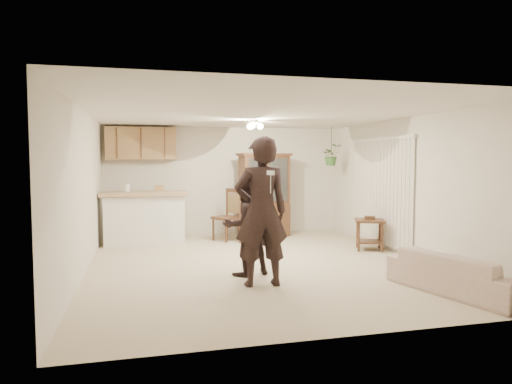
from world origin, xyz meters
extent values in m
plane|color=#BCAF8E|center=(0.00, 0.00, 0.00)|extent=(6.50, 6.50, 0.00)
cube|color=silver|center=(0.00, 0.00, 2.50)|extent=(5.50, 6.50, 0.02)
cube|color=silver|center=(0.00, 3.25, 1.25)|extent=(5.50, 0.02, 2.50)
cube|color=silver|center=(0.00, -3.25, 1.25)|extent=(5.50, 0.02, 2.50)
cube|color=silver|center=(-2.75, 0.00, 1.25)|extent=(0.02, 6.50, 2.50)
cube|color=silver|center=(2.75, 0.00, 1.25)|extent=(0.02, 6.50, 2.50)
cube|color=white|center=(-1.85, 2.35, 0.50)|extent=(1.60, 0.55, 1.00)
cube|color=tan|center=(-1.85, 2.35, 1.05)|extent=(1.75, 0.70, 0.08)
cube|color=olive|center=(-1.90, 3.07, 2.10)|extent=(1.50, 0.34, 0.70)
imported|color=#2F5C24|center=(2.30, 2.40, 1.85)|extent=(0.43, 0.37, 0.48)
cylinder|color=black|center=(2.30, 2.40, 2.17)|extent=(0.01, 0.01, 0.65)
imported|color=#F1E1C6|center=(2.11, -2.22, 0.37)|extent=(1.22, 2.00, 0.73)
imported|color=black|center=(-0.30, -1.26, 0.90)|extent=(0.66, 0.44, 1.80)
imported|color=black|center=(-0.38, -0.64, 0.68)|extent=(0.77, 0.67, 1.35)
cube|color=#3C2615|center=(0.78, 2.64, 0.37)|extent=(1.17, 0.64, 0.74)
cube|color=#3C2615|center=(0.78, 2.64, 1.29)|extent=(1.16, 0.59, 1.11)
cube|color=#ADBABD|center=(0.78, 2.64, 1.29)|extent=(0.95, 0.20, 0.97)
cube|color=#3C2615|center=(0.78, 2.64, 1.86)|extent=(1.26, 0.68, 0.06)
cube|color=#3C2615|center=(2.37, 0.67, 0.57)|extent=(0.71, 0.71, 0.04)
cube|color=#3C2615|center=(2.37, 0.67, 0.16)|extent=(0.59, 0.59, 0.03)
cube|color=#3C2615|center=(2.37, 0.67, 0.63)|extent=(0.23, 0.19, 0.06)
cube|color=#3C2615|center=(-1.77, 2.37, 0.43)|extent=(0.47, 0.47, 0.05)
cube|color=olive|center=(-1.77, 2.37, 0.69)|extent=(0.32, 0.07, 0.37)
cube|color=#3C2615|center=(-1.77, 2.37, 0.93)|extent=(0.39, 0.08, 0.07)
cube|color=#3C2615|center=(-0.13, 2.36, 0.49)|extent=(0.68, 0.68, 0.05)
cube|color=olive|center=(-0.13, 2.36, 0.79)|extent=(0.23, 0.33, 0.43)
cube|color=#3C2615|center=(-0.13, 2.36, 1.07)|extent=(0.28, 0.40, 0.09)
cube|color=#3C2615|center=(0.15, 2.27, 0.50)|extent=(0.69, 0.69, 0.05)
cube|color=olive|center=(0.15, 2.27, 0.80)|extent=(0.33, 0.23, 0.43)
cube|color=#3C2615|center=(0.15, 2.27, 1.08)|extent=(0.41, 0.28, 0.09)
cube|color=white|center=(-0.30, -1.74, 1.57)|extent=(0.06, 0.18, 0.05)
cube|color=white|center=(-0.29, -0.98, 0.92)|extent=(0.07, 0.14, 0.04)
camera|label=1|loc=(-1.86, -7.28, 1.73)|focal=32.00mm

